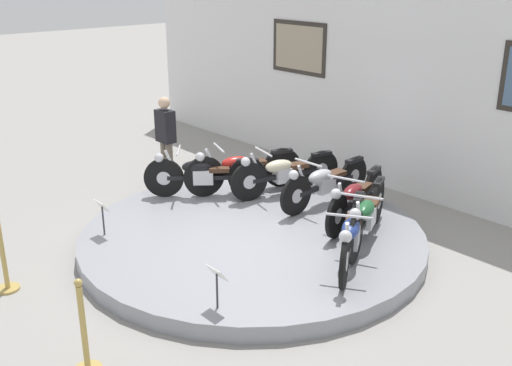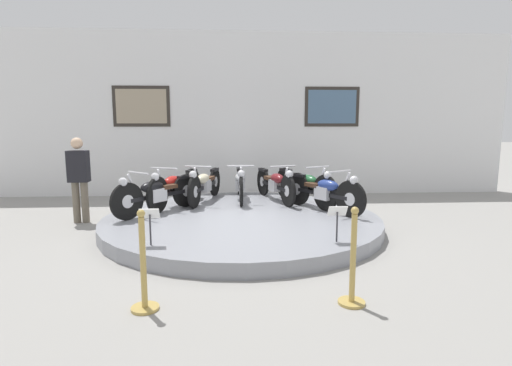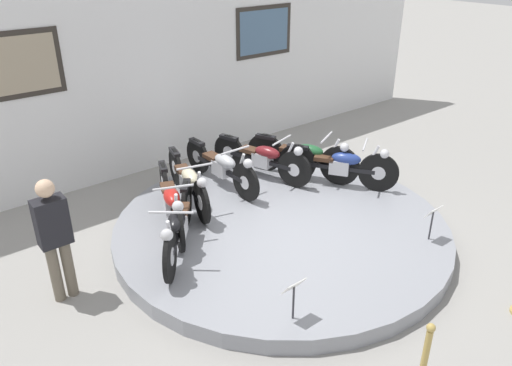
# 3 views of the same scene
# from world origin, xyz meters

# --- Properties ---
(ground_plane) EXTENTS (60.00, 60.00, 0.00)m
(ground_plane) POSITION_xyz_m (0.00, 0.00, 0.00)
(ground_plane) COLOR gray
(display_platform) EXTENTS (4.85, 4.85, 0.22)m
(display_platform) POSITION_xyz_m (0.00, 0.00, 0.11)
(display_platform) COLOR gray
(display_platform) RESTS_ON ground_plane
(back_wall) EXTENTS (14.00, 0.22, 4.10)m
(back_wall) POSITION_xyz_m (0.00, 3.42, 2.05)
(back_wall) COLOR white
(back_wall) RESTS_ON ground_plane
(motorcycle_black) EXTENTS (1.33, 1.56, 0.80)m
(motorcycle_black) POSITION_xyz_m (-1.54, 0.29, 0.60)
(motorcycle_black) COLOR black
(motorcycle_black) RESTS_ON display_platform
(motorcycle_red) EXTENTS (0.81, 1.90, 0.81)m
(motorcycle_red) POSITION_xyz_m (-1.29, 0.89, 0.62)
(motorcycle_red) COLOR black
(motorcycle_red) RESTS_ON display_platform
(motorcycle_cream) EXTENTS (0.65, 1.94, 0.79)m
(motorcycle_cream) POSITION_xyz_m (-0.74, 1.33, 0.60)
(motorcycle_cream) COLOR black
(motorcycle_cream) RESTS_ON display_platform
(motorcycle_silver) EXTENTS (0.54, 1.97, 0.79)m
(motorcycle_silver) POSITION_xyz_m (0.00, 1.48, 0.60)
(motorcycle_silver) COLOR black
(motorcycle_silver) RESTS_ON display_platform
(motorcycle_maroon) EXTENTS (0.69, 1.91, 0.79)m
(motorcycle_maroon) POSITION_xyz_m (0.74, 1.33, 0.60)
(motorcycle_maroon) COLOR black
(motorcycle_maroon) RESTS_ON display_platform
(motorcycle_green) EXTENTS (0.92, 1.85, 0.81)m
(motorcycle_green) POSITION_xyz_m (1.29, 0.90, 0.62)
(motorcycle_green) COLOR black
(motorcycle_green) RESTS_ON display_platform
(motorcycle_blue) EXTENTS (1.14, 1.70, 0.80)m
(motorcycle_blue) POSITION_xyz_m (1.53, 0.29, 0.61)
(motorcycle_blue) COLOR black
(motorcycle_blue) RESTS_ON display_platform
(info_placard_front_left) EXTENTS (0.26, 0.11, 0.51)m
(info_placard_front_left) POSITION_xyz_m (-1.27, -1.64, 0.59)
(info_placard_front_left) COLOR #333338
(info_placard_front_left) RESTS_ON display_platform
(info_placard_front_centre) EXTENTS (0.26, 0.11, 0.51)m
(info_placard_front_centre) POSITION_xyz_m (1.27, -1.64, 0.59)
(info_placard_front_centre) COLOR #333338
(info_placard_front_centre) RESTS_ON display_platform
(visitor_standing) EXTENTS (0.36, 0.22, 1.59)m
(visitor_standing) POSITION_xyz_m (-2.99, 0.56, 0.89)
(visitor_standing) COLOR #6B6051
(visitor_standing) RESTS_ON ground_plane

